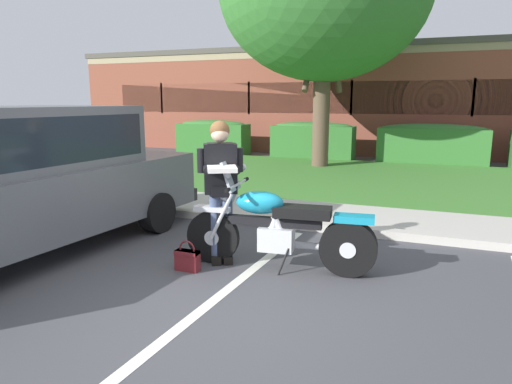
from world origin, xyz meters
TOP-DOWN VIEW (x-y plane):
  - ground_plane at (0.00, 0.00)m, footprint 140.00×140.00m
  - curb_strip at (0.00, 2.64)m, footprint 60.00×0.20m
  - concrete_walk at (0.00, 3.49)m, footprint 60.00×1.50m
  - grass_lawn at (0.00, 7.44)m, footprint 60.00×6.41m
  - stall_stripe_0 at (-2.62, 0.20)m, footprint 0.36×4.40m
  - stall_stripe_1 at (0.22, 0.20)m, footprint 0.36×4.40m
  - motorcycle at (0.58, 0.94)m, footprint 2.24×0.82m
  - rider_person at (-0.19, 0.86)m, footprint 0.59×0.67m
  - handbag at (-0.45, 0.48)m, footprint 0.28×0.13m
  - parked_suv_adjacent at (-2.67, 0.28)m, footprint 2.33×4.98m
  - hedge_left at (-5.41, 11.04)m, footprint 2.61×0.90m
  - hedge_center_left at (-1.67, 11.04)m, footprint 2.74×0.90m
  - hedge_center_right at (2.07, 11.04)m, footprint 3.20×0.90m
  - brick_building at (-0.64, 16.34)m, footprint 22.79×8.32m

SIDE VIEW (x-z plane):
  - ground_plane at x=0.00m, z-range 0.00..0.00m
  - stall_stripe_0 at x=-2.62m, z-range 0.00..0.01m
  - stall_stripe_1 at x=0.22m, z-range 0.00..0.01m
  - grass_lawn at x=0.00m, z-range 0.00..0.06m
  - concrete_walk at x=0.00m, z-range 0.00..0.08m
  - curb_strip at x=0.00m, z-range 0.00..0.12m
  - handbag at x=-0.45m, z-range -0.04..0.32m
  - motorcycle at x=0.58m, z-range -0.14..1.12m
  - hedge_left at x=-5.41m, z-range 0.03..1.27m
  - hedge_center_left at x=-1.67m, z-range 0.03..1.27m
  - hedge_center_right at x=2.07m, z-range 0.03..1.27m
  - parked_suv_adjacent at x=-2.67m, z-range 0.03..1.89m
  - rider_person at x=-0.19m, z-range 0.15..1.86m
  - brick_building at x=-0.64m, z-range 0.00..3.89m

